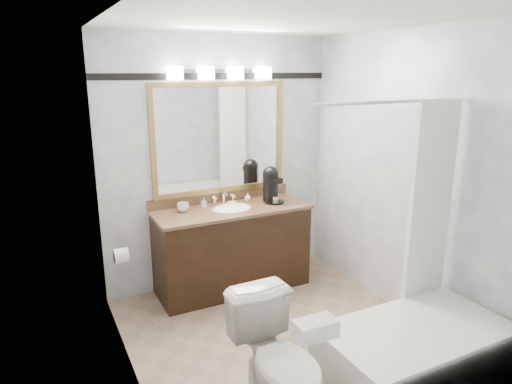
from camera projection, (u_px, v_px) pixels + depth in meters
room at (285, 193)px, 3.48m from camera, size 2.42×2.62×2.52m
vanity at (232, 247)px, 4.56m from camera, size 1.53×0.58×0.97m
mirror at (220, 139)px, 4.52m from camera, size 1.40×0.04×1.10m
vanity_light_bar at (221, 73)px, 4.31m from camera, size 1.02×0.14×0.12m
accent_stripe at (218, 76)px, 4.37m from camera, size 2.40×0.01×0.06m
bathtub at (416, 346)px, 3.20m from camera, size 1.30×0.75×1.96m
tp_roll at (121, 256)px, 3.70m from camera, size 0.11×0.12×0.12m
toilet at (280, 362)px, 2.85m from camera, size 0.45×0.77×0.78m
tissue_box at (315, 328)px, 2.42m from camera, size 0.24×0.14×0.10m
coffee_maker at (271, 184)px, 4.63m from camera, size 0.19×0.24×0.37m
cup_left at (183, 207)px, 4.34m from camera, size 0.12×0.12×0.09m
cup_right at (184, 206)px, 4.40m from camera, size 0.09×0.09×0.07m
soap_bottle_a at (204, 203)px, 4.48m from camera, size 0.05×0.05×0.09m
soap_bottle_b at (248, 197)px, 4.69m from camera, size 0.08×0.08×0.08m
soap_bar at (232, 203)px, 4.58m from camera, size 0.10×0.08×0.03m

